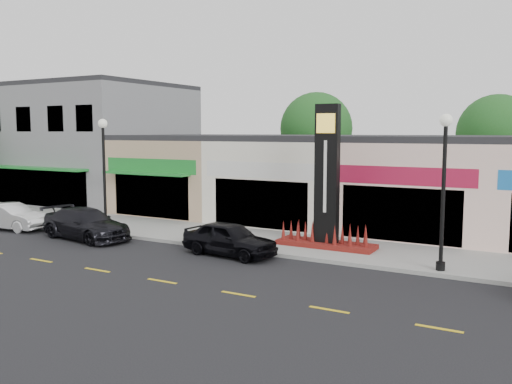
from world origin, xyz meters
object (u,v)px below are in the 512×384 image
Objects in this scene: car_dark_sedan at (86,224)px; car_black_sedan at (229,239)px; pylon_sign at (327,197)px; lamp_west_near at (104,163)px; lamp_east_near at (444,176)px; car_white_van at (10,217)px.

car_dark_sedan reaches higher than car_black_sedan.
car_black_sedan is (-3.04, -2.85, -1.58)m from pylon_sign.
lamp_east_near is at bearing 0.00° from lamp_west_near.
car_white_van is at bearing -160.82° from lamp_west_near.
lamp_west_near reaches higher than car_black_sedan.
lamp_east_near is 16.02m from car_dark_sedan.
car_white_van is at bearing 98.77° from car_black_sedan.
lamp_east_near is at bearing -76.24° from car_dark_sedan.
pylon_sign is at bearing 161.25° from lamp_east_near.
pylon_sign is at bearing -83.95° from car_white_van.
lamp_west_near is at bearing 18.87° from car_dark_sedan.
pylon_sign reaches higher than lamp_west_near.
car_dark_sedan is at bearing -94.48° from car_white_van.
car_black_sedan is (7.66, 0.42, -0.02)m from car_dark_sedan.
pylon_sign reaches higher than car_white_van.
pylon_sign is at bearing -64.97° from car_dark_sedan.
pylon_sign is 16.37m from car_white_van.
car_dark_sedan is (-10.70, -3.27, -1.56)m from pylon_sign.
car_white_van is 5.23m from car_dark_sedan.
car_white_van is (-20.93, -1.71, -2.81)m from lamp_east_near.
lamp_west_near is 8.51m from car_black_sedan.
car_dark_sedan is (0.30, -1.57, -2.76)m from lamp_west_near.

